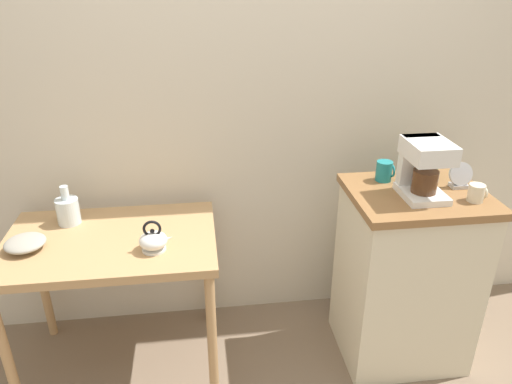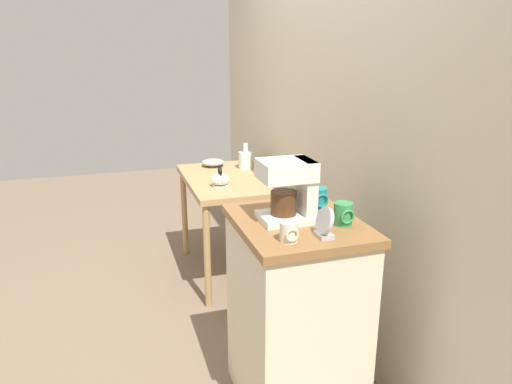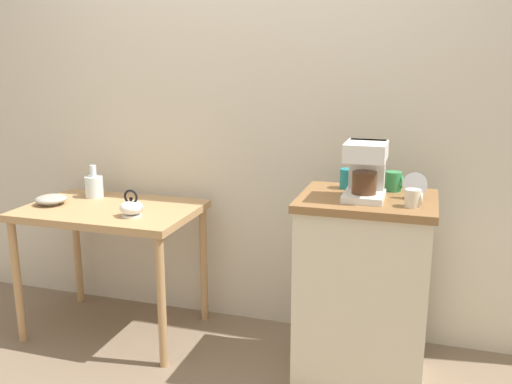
# 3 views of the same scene
# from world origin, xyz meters

# --- Properties ---
(ground_plane) EXTENTS (8.00, 8.00, 0.00)m
(ground_plane) POSITION_xyz_m (0.00, 0.00, 0.00)
(ground_plane) COLOR #7A6651
(back_wall) EXTENTS (4.40, 0.10, 2.80)m
(back_wall) POSITION_xyz_m (0.10, 0.48, 1.40)
(back_wall) COLOR beige
(back_wall) RESTS_ON ground_plane
(wooden_table) EXTENTS (0.95, 0.63, 0.74)m
(wooden_table) POSITION_xyz_m (-0.67, 0.05, 0.65)
(wooden_table) COLOR tan
(wooden_table) RESTS_ON ground_plane
(kitchen_counter) EXTENTS (0.62, 0.51, 0.92)m
(kitchen_counter) POSITION_xyz_m (0.73, -0.03, 0.46)
(kitchen_counter) COLOR beige
(kitchen_counter) RESTS_ON ground_plane
(bowl_stoneware) EXTENTS (0.17, 0.17, 0.06)m
(bowl_stoneware) POSITION_xyz_m (-1.02, 0.00, 0.77)
(bowl_stoneware) COLOR #9E998C
(bowl_stoneware) RESTS_ON wooden_table
(teakettle) EXTENTS (0.15, 0.12, 0.14)m
(teakettle) POSITION_xyz_m (-0.47, -0.08, 0.79)
(teakettle) COLOR white
(teakettle) RESTS_ON wooden_table
(glass_carafe_vase) EXTENTS (0.11, 0.11, 0.19)m
(glass_carafe_vase) POSITION_xyz_m (-0.88, 0.22, 0.81)
(glass_carafe_vase) COLOR silver
(glass_carafe_vase) RESTS_ON wooden_table
(coffee_maker) EXTENTS (0.18, 0.22, 0.26)m
(coffee_maker) POSITION_xyz_m (0.72, -0.05, 1.07)
(coffee_maker) COLOR white
(coffee_maker) RESTS_ON kitchen_counter
(mug_dark_teal) EXTENTS (0.08, 0.08, 0.10)m
(mug_dark_teal) POSITION_xyz_m (0.62, 0.12, 0.97)
(mug_dark_teal) COLOR teal
(mug_dark_teal) RESTS_ON kitchen_counter
(mug_tall_green) EXTENTS (0.09, 0.08, 0.09)m
(mug_tall_green) POSITION_xyz_m (0.84, 0.13, 0.97)
(mug_tall_green) COLOR #338C4C
(mug_tall_green) RESTS_ON kitchen_counter
(mug_small_cream) EXTENTS (0.08, 0.07, 0.08)m
(mug_small_cream) POSITION_xyz_m (0.94, -0.15, 0.96)
(mug_small_cream) COLOR beige
(mug_small_cream) RESTS_ON kitchen_counter
(table_clock) EXTENTS (0.11, 0.05, 0.12)m
(table_clock) POSITION_xyz_m (0.94, 0.00, 0.98)
(table_clock) COLOR #B2B5BA
(table_clock) RESTS_ON kitchen_counter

